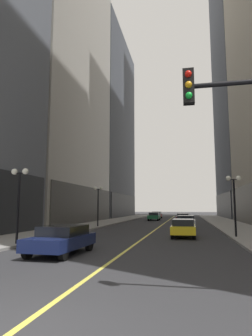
# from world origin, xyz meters

# --- Properties ---
(ground_plane) EXTENTS (200.00, 200.00, 0.00)m
(ground_plane) POSITION_xyz_m (0.00, 35.00, 0.00)
(ground_plane) COLOR #2D2D30
(sidewalk_left) EXTENTS (4.50, 78.00, 0.15)m
(sidewalk_left) POSITION_xyz_m (-8.25, 35.00, 0.07)
(sidewalk_left) COLOR gray
(sidewalk_left) RESTS_ON ground
(sidewalk_right) EXTENTS (4.50, 78.00, 0.15)m
(sidewalk_right) POSITION_xyz_m (8.25, 35.00, 0.07)
(sidewalk_right) COLOR gray
(sidewalk_right) RESTS_ON ground
(lane_centre_stripe) EXTENTS (0.16, 70.00, 0.01)m
(lane_centre_stripe) POSITION_xyz_m (0.00, 35.00, 0.00)
(lane_centre_stripe) COLOR #E5D64C
(lane_centre_stripe) RESTS_ON ground
(building_left_far) EXTENTS (14.22, 26.00, 42.29)m
(building_left_far) POSITION_xyz_m (-17.51, 60.00, 21.07)
(building_left_far) COLOR #4C515B
(building_left_far) RESTS_ON ground
(building_right_far) EXTENTS (10.71, 26.00, 84.08)m
(building_right_far) POSITION_xyz_m (15.76, 60.00, 41.93)
(building_right_far) COLOR #4C515B
(building_right_far) RESTS_ON ground
(car_navy) EXTENTS (2.10, 4.25, 1.32)m
(car_navy) POSITION_xyz_m (-2.72, 8.55, 0.72)
(car_navy) COLOR #141E4C
(car_navy) RESTS_ON ground
(car_yellow) EXTENTS (1.73, 4.31, 1.32)m
(car_yellow) POSITION_xyz_m (2.79, 17.77, 0.72)
(car_yellow) COLOR yellow
(car_yellow) RESTS_ON ground
(car_silver) EXTENTS (1.98, 4.44, 1.32)m
(car_silver) POSITION_xyz_m (2.93, 27.76, 0.72)
(car_silver) COLOR #B7B7BC
(car_silver) RESTS_ON ground
(car_maroon) EXTENTS (2.00, 4.34, 1.32)m
(car_maroon) POSITION_xyz_m (2.56, 38.34, 0.72)
(car_maroon) COLOR maroon
(car_maroon) RESTS_ON ground
(car_green) EXTENTS (1.78, 4.57, 1.32)m
(car_green) POSITION_xyz_m (-2.37, 45.43, 0.72)
(car_green) COLOR #196038
(car_green) RESTS_ON ground
(car_red) EXTENTS (1.93, 4.46, 1.32)m
(car_red) POSITION_xyz_m (-2.83, 54.31, 0.72)
(car_red) COLOR #B21919
(car_red) RESTS_ON ground
(street_lamp_left_near) EXTENTS (1.06, 0.36, 4.43)m
(street_lamp_left_near) POSITION_xyz_m (-6.40, 10.71, 3.26)
(street_lamp_left_near) COLOR black
(street_lamp_left_near) RESTS_ON ground
(street_lamp_left_far) EXTENTS (1.06, 0.36, 4.43)m
(street_lamp_left_far) POSITION_xyz_m (-6.40, 26.31, 3.26)
(street_lamp_left_far) COLOR black
(street_lamp_left_far) RESTS_ON ground
(street_lamp_right_mid) EXTENTS (1.06, 0.36, 4.43)m
(street_lamp_right_mid) POSITION_xyz_m (6.40, 17.41, 3.26)
(street_lamp_right_mid) COLOR black
(street_lamp_right_mid) RESTS_ON ground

